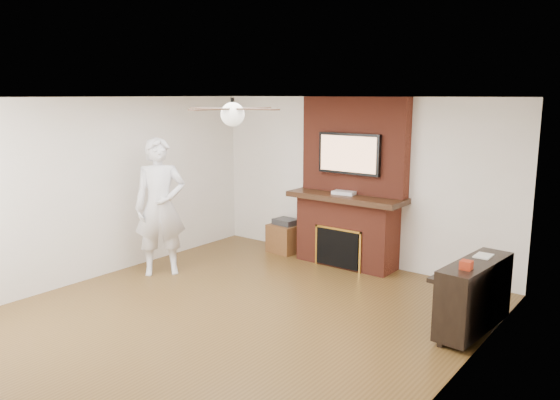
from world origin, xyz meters
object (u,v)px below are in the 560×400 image
Objects in this scene: person at (160,207)px; piano at (473,294)px; side_table at (286,237)px; fireplace at (349,199)px.

person is 4.29m from piano.
person reaches higher than side_table.
fireplace is 2.02× the size of piano.
fireplace reaches higher than side_table.
person reaches higher than piano.
person is 2.21m from side_table.
side_table is at bearing -176.62° from fireplace.
person is 3.57× the size of side_table.
person is (-1.88, -2.02, -0.02)m from fireplace.
fireplace is 1.28× the size of person.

